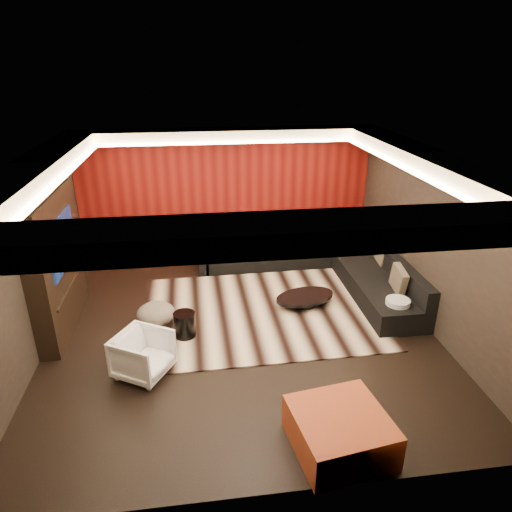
{
  "coord_description": "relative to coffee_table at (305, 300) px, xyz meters",
  "views": [
    {
      "loc": [
        -0.62,
        -6.21,
        4.04
      ],
      "look_at": [
        0.3,
        0.6,
        1.05
      ],
      "focal_mm": 32.0,
      "sensor_mm": 36.0,
      "label": 1
    }
  ],
  "objects": [
    {
      "name": "floor",
      "position": [
        -1.18,
        -0.69,
        -0.12
      ],
      "size": [
        6.0,
        6.0,
        0.02
      ],
      "primitive_type": "cube",
      "color": "black",
      "rests_on": "ground"
    },
    {
      "name": "ceiling",
      "position": [
        -1.18,
        -0.69,
        2.7
      ],
      "size": [
        6.0,
        6.0,
        0.02
      ],
      "primitive_type": "cube",
      "color": "silver",
      "rests_on": "ground"
    },
    {
      "name": "wall_back",
      "position": [
        -1.18,
        2.32,
        1.29
      ],
      "size": [
        6.0,
        0.02,
        2.8
      ],
      "primitive_type": "cube",
      "color": "black",
      "rests_on": "ground"
    },
    {
      "name": "wall_left",
      "position": [
        -4.19,
        -0.69,
        1.29
      ],
      "size": [
        0.02,
        6.0,
        2.8
      ],
      "primitive_type": "cube",
      "color": "black",
      "rests_on": "ground"
    },
    {
      "name": "wall_right",
      "position": [
        1.83,
        -0.69,
        1.29
      ],
      "size": [
        0.02,
        6.0,
        2.8
      ],
      "primitive_type": "cube",
      "color": "black",
      "rests_on": "ground"
    },
    {
      "name": "red_feature_wall",
      "position": [
        -1.18,
        2.28,
        1.29
      ],
      "size": [
        5.98,
        0.05,
        2.78
      ],
      "primitive_type": "cube",
      "color": "#6B0C0A",
      "rests_on": "ground"
    },
    {
      "name": "soffit_back",
      "position": [
        -1.18,
        2.01,
        2.58
      ],
      "size": [
        6.0,
        0.6,
        0.22
      ],
      "primitive_type": "cube",
      "color": "silver",
      "rests_on": "ground"
    },
    {
      "name": "soffit_front",
      "position": [
        -1.18,
        -3.39,
        2.58
      ],
      "size": [
        6.0,
        0.6,
        0.22
      ],
      "primitive_type": "cube",
      "color": "silver",
      "rests_on": "ground"
    },
    {
      "name": "soffit_left",
      "position": [
        -3.88,
        -0.69,
        2.58
      ],
      "size": [
        0.6,
        4.8,
        0.22
      ],
      "primitive_type": "cube",
      "color": "silver",
      "rests_on": "ground"
    },
    {
      "name": "soffit_right",
      "position": [
        1.52,
        -0.69,
        2.58
      ],
      "size": [
        0.6,
        4.8,
        0.22
      ],
      "primitive_type": "cube",
      "color": "silver",
      "rests_on": "ground"
    },
    {
      "name": "cove_back",
      "position": [
        -1.18,
        1.67,
        2.49
      ],
      "size": [
        4.8,
        0.08,
        0.04
      ],
      "primitive_type": "cube",
      "color": "#FFD899",
      "rests_on": "ground"
    },
    {
      "name": "cove_front",
      "position": [
        -1.18,
        -3.05,
        2.49
      ],
      "size": [
        4.8,
        0.08,
        0.04
      ],
      "primitive_type": "cube",
      "color": "#FFD899",
      "rests_on": "ground"
    },
    {
      "name": "cove_left",
      "position": [
        -3.54,
        -0.69,
        2.49
      ],
      "size": [
        0.08,
        4.8,
        0.04
      ],
      "primitive_type": "cube",
      "color": "#FFD899",
      "rests_on": "ground"
    },
    {
      "name": "cove_right",
      "position": [
        1.18,
        -0.69,
        2.49
      ],
      "size": [
        0.08,
        4.8,
        0.04
      ],
      "primitive_type": "cube",
      "color": "#FFD899",
      "rests_on": "ground"
    },
    {
      "name": "tv_surround",
      "position": [
        -4.03,
        -0.09,
        0.99
      ],
      "size": [
        0.3,
        2.0,
        2.2
      ],
      "primitive_type": "cube",
      "color": "black",
      "rests_on": "ground"
    },
    {
      "name": "tv_screen",
      "position": [
        -3.87,
        -0.09,
        1.34
      ],
      "size": [
        0.04,
        1.3,
        0.8
      ],
      "primitive_type": "cube",
      "color": "black",
      "rests_on": "ground"
    },
    {
      "name": "tv_shelf",
      "position": [
        -3.87,
        -0.09,
        0.59
      ],
      "size": [
        0.04,
        1.6,
        0.04
      ],
      "primitive_type": "cube",
      "color": "black",
      "rests_on": "ground"
    },
    {
      "name": "rug",
      "position": [
        -0.81,
        -0.11,
        -0.1
      ],
      "size": [
        4.05,
        3.07,
        0.02
      ],
      "primitive_type": "cube",
      "rotation": [
        0.0,
        0.0,
        0.02
      ],
      "color": "beige",
      "rests_on": "floor"
    },
    {
      "name": "coffee_table",
      "position": [
        0.0,
        0.0,
        0.0
      ],
      "size": [
        1.33,
        1.33,
        0.18
      ],
      "primitive_type": "cylinder",
      "rotation": [
        0.0,
        0.0,
        0.27
      ],
      "color": "black",
      "rests_on": "rug"
    },
    {
      "name": "drum_stool",
      "position": [
        -2.09,
        -0.71,
        0.11
      ],
      "size": [
        0.44,
        0.44,
        0.4
      ],
      "primitive_type": "cylinder",
      "rotation": [
        0.0,
        0.0,
        0.37
      ],
      "color": "black",
      "rests_on": "rug"
    },
    {
      "name": "striped_pouf",
      "position": [
        -2.56,
        -0.27,
        0.08
      ],
      "size": [
        0.8,
        0.8,
        0.34
      ],
      "primitive_type": "ellipsoid",
      "rotation": [
        0.0,
        0.0,
        0.35
      ],
      "color": "beige",
      "rests_on": "rug"
    },
    {
      "name": "white_side_table",
      "position": [
        1.32,
        -0.85,
        0.13
      ],
      "size": [
        0.49,
        0.49,
        0.48
      ],
      "primitive_type": "cylinder",
      "rotation": [
        0.0,
        0.0,
        0.32
      ],
      "color": "silver",
      "rests_on": "floor"
    },
    {
      "name": "orange_ottoman",
      "position": [
        -0.36,
        -3.19,
        0.11
      ],
      "size": [
        1.15,
        1.15,
        0.45
      ],
      "primitive_type": "cube",
      "rotation": [
        0.0,
        0.0,
        0.15
      ],
      "color": "#8D3D12",
      "rests_on": "floor"
    },
    {
      "name": "armchair",
      "position": [
        -2.64,
        -1.57,
        0.2
      ],
      "size": [
        0.93,
        0.92,
        0.63
      ],
      "primitive_type": "imported",
      "rotation": [
        0.0,
        0.0,
        1.05
      ],
      "color": "white",
      "rests_on": "floor"
    },
    {
      "name": "sectional_sofa",
      "position": [
        0.55,
        1.17,
        0.15
      ],
      "size": [
        3.65,
        3.5,
        0.75
      ],
      "color": "black",
      "rests_on": "floor"
    },
    {
      "name": "throw_pillows",
      "position": [
        0.75,
        0.99,
        0.51
      ],
      "size": [
        3.39,
        2.76,
        0.5
      ],
      "color": "#C1AE8D",
      "rests_on": "sectional_sofa"
    }
  ]
}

